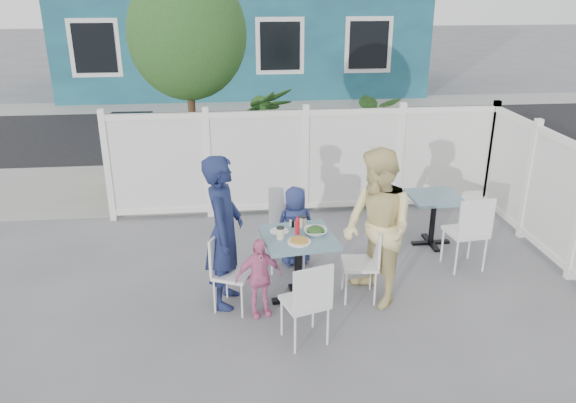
{
  "coord_description": "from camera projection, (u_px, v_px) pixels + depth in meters",
  "views": [
    {
      "loc": [
        -0.99,
        -5.59,
        3.35
      ],
      "look_at": [
        -0.39,
        0.24,
        1.04
      ],
      "focal_mm": 35.0,
      "sensor_mm": 36.0,
      "label": 1
    }
  ],
  "objects": [
    {
      "name": "potted_shrub_b",
      "position": [
        373.0,
        151.0,
        9.11
      ],
      "size": [
        1.84,
        1.85,
        1.55
      ],
      "primitive_type": "imported",
      "rotation": [
        0.0,
        0.0,
        2.34
      ],
      "color": "#213C18",
      "rests_on": "ground"
    },
    {
      "name": "utility_cabinet",
      "position": [
        134.0,
        152.0,
        9.72
      ],
      "size": [
        0.65,
        0.47,
        1.18
      ],
      "primitive_type": "cube",
      "rotation": [
        0.0,
        0.0,
        -0.02
      ],
      "color": "gold",
      "rests_on": "ground"
    },
    {
      "name": "main_table",
      "position": [
        298.0,
        251.0,
        6.09
      ],
      "size": [
        0.85,
        0.85,
        0.8
      ],
      "rotation": [
        0.0,
        0.0,
        0.13
      ],
      "color": "slate",
      "rests_on": "ground"
    },
    {
      "name": "woman",
      "position": [
        377.0,
        229.0,
        6.01
      ],
      "size": [
        0.89,
        1.01,
        1.75
      ],
      "primitive_type": "imported",
      "rotation": [
        0.0,
        0.0,
        -1.26
      ],
      "color": "yellow",
      "rests_on": "ground"
    },
    {
      "name": "far_sidewalk",
      "position": [
        264.0,
        104.0,
        16.3
      ],
      "size": [
        24.0,
        1.6,
        0.01
      ],
      "primitive_type": "cube",
      "color": "gray",
      "rests_on": "ground"
    },
    {
      "name": "near_sidewalk",
      "position": [
        289.0,
        182.0,
        10.01
      ],
      "size": [
        24.0,
        2.6,
        0.01
      ],
      "primitive_type": "cube",
      "color": "gray",
      "rests_on": "ground"
    },
    {
      "name": "ground",
      "position": [
        323.0,
        291.0,
        6.5
      ],
      "size": [
        80.0,
        80.0,
        0.0
      ],
      "primitive_type": "plane",
      "color": "slate"
    },
    {
      "name": "toddler",
      "position": [
        259.0,
        277.0,
        5.9
      ],
      "size": [
        0.56,
        0.33,
        0.89
      ],
      "primitive_type": "imported",
      "rotation": [
        0.0,
        0.0,
        0.24
      ],
      "color": "pink",
      "rests_on": "ground"
    },
    {
      "name": "coffee_cup_a",
      "position": [
        280.0,
        234.0,
        5.93
      ],
      "size": [
        0.08,
        0.08,
        0.12
      ],
      "primitive_type": "cylinder",
      "color": "beige",
      "rests_on": "main_table"
    },
    {
      "name": "street",
      "position": [
        273.0,
        131.0,
        13.44
      ],
      "size": [
        24.0,
        5.0,
        0.01
      ],
      "primitive_type": "cube",
      "color": "black",
      "rests_on": "ground"
    },
    {
      "name": "salt_shaker",
      "position": [
        291.0,
        223.0,
        6.26
      ],
      "size": [
        0.03,
        0.03,
        0.07
      ],
      "primitive_type": "cylinder",
      "color": "white",
      "rests_on": "main_table"
    },
    {
      "name": "fence_back",
      "position": [
        305.0,
        164.0,
        8.44
      ],
      "size": [
        5.86,
        0.08,
        1.6
      ],
      "color": "white",
      "rests_on": "ground"
    },
    {
      "name": "spare_table",
      "position": [
        434.0,
        207.0,
        7.47
      ],
      "size": [
        0.68,
        0.68,
        0.7
      ],
      "rotation": [
        0.0,
        0.0,
        0.02
      ],
      "color": "slate",
      "rests_on": "ground"
    },
    {
      "name": "chair_near",
      "position": [
        308.0,
        298.0,
        5.37
      ],
      "size": [
        0.51,
        0.5,
        0.9
      ],
      "rotation": [
        0.0,
        0.0,
        0.31
      ],
      "color": "white",
      "rests_on": "ground"
    },
    {
      "name": "man",
      "position": [
        224.0,
        232.0,
        5.98
      ],
      "size": [
        0.51,
        0.68,
        1.71
      ],
      "primitive_type": "imported",
      "rotation": [
        0.0,
        0.0,
        1.4
      ],
      "color": "#19224A",
      "rests_on": "ground"
    },
    {
      "name": "plate_main",
      "position": [
        299.0,
        242.0,
        5.87
      ],
      "size": [
        0.25,
        0.25,
        0.02
      ],
      "primitive_type": "cylinder",
      "color": "white",
      "rests_on": "main_table"
    },
    {
      "name": "chair_left",
      "position": [
        227.0,
        266.0,
        6.02
      ],
      "size": [
        0.5,
        0.5,
        0.86
      ],
      "rotation": [
        0.0,
        0.0,
        -1.97
      ],
      "color": "white",
      "rests_on": "ground"
    },
    {
      "name": "fence_right",
      "position": [
        553.0,
        200.0,
        7.05
      ],
      "size": [
        0.08,
        3.66,
        1.6
      ],
      "rotation": [
        0.0,
        0.0,
        1.57
      ],
      "color": "white",
      "rests_on": "ground"
    },
    {
      "name": "tree",
      "position": [
        187.0,
        35.0,
        8.45
      ],
      "size": [
        1.8,
        1.62,
        3.59
      ],
      "color": "#382316",
      "rests_on": "ground"
    },
    {
      "name": "plate_side",
      "position": [
        279.0,
        231.0,
        6.11
      ],
      "size": [
        0.21,
        0.21,
        0.01
      ],
      "primitive_type": "cylinder",
      "color": "white",
      "rests_on": "main_table"
    },
    {
      "name": "pepper_shaker",
      "position": [
        293.0,
        224.0,
        6.23
      ],
      "size": [
        0.03,
        0.03,
        0.07
      ],
      "primitive_type": "cylinder",
      "color": "black",
      "rests_on": "main_table"
    },
    {
      "name": "ketchup_bottle",
      "position": [
        297.0,
        227.0,
        6.04
      ],
      "size": [
        0.05,
        0.05,
        0.16
      ],
      "primitive_type": "cylinder",
      "color": "red",
      "rests_on": "main_table"
    },
    {
      "name": "boy",
      "position": [
        295.0,
        226.0,
        6.98
      ],
      "size": [
        0.55,
        0.42,
        1.02
      ],
      "primitive_type": "imported",
      "rotation": [
        0.0,
        0.0,
        3.35
      ],
      "color": "navy",
      "rests_on": "ground"
    },
    {
      "name": "chair_back",
      "position": [
        287.0,
        222.0,
        6.92
      ],
      "size": [
        0.48,
        0.47,
        1.0
      ],
      "rotation": [
        0.0,
        0.0,
        3.08
      ],
      "color": "white",
      "rests_on": "ground"
    },
    {
      "name": "coffee_cup_b",
      "position": [
        303.0,
        222.0,
        6.23
      ],
      "size": [
        0.07,
        0.07,
        0.11
      ],
      "primitive_type": "cylinder",
      "color": "beige",
      "rests_on": "main_table"
    },
    {
      "name": "chair_spare",
      "position": [
        470.0,
        228.0,
        6.78
      ],
      "size": [
        0.49,
        0.48,
        0.98
      ],
      "rotation": [
        0.0,
        0.0,
        0.12
      ],
      "color": "white",
      "rests_on": "ground"
    },
    {
      "name": "chair_right",
      "position": [
        367.0,
        257.0,
        6.2
      ],
      "size": [
        0.42,
        0.43,
        0.87
      ],
      "rotation": [
        0.0,
        0.0,
        1.47
      ],
      "color": "white",
      "rests_on": "ground"
    },
    {
      "name": "potted_shrub_a",
      "position": [
        267.0,
        144.0,
        8.99
      ],
      "size": [
        1.44,
        1.44,
        1.82
      ],
      "primitive_type": "imported",
      "rotation": [
        0.0,
        0.0,
        3.89
      ],
      "color": "#213C18",
      "rests_on": "ground"
    },
    {
      "name": "salad_bowl",
      "position": [
        315.0,
        232.0,
        6.05
      ],
      "size": [
        0.25,
        0.25,
        0.06
      ],
      "primitive_type": "imported",
      "color": "white",
      "rests_on": "main_table"
    }
  ]
}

